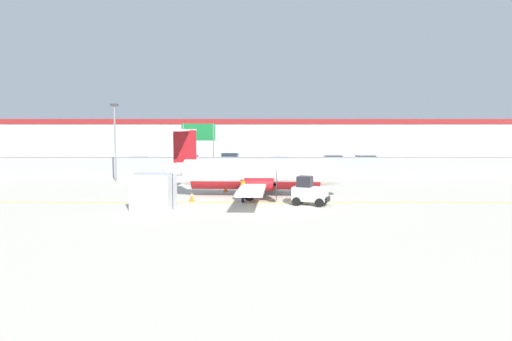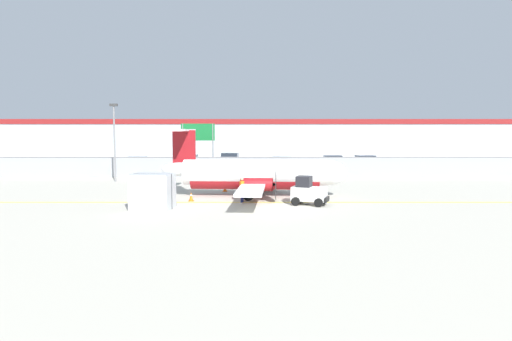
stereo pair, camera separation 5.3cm
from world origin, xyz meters
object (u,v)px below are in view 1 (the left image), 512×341
(traffic_cone_near_left, at_px, (226,188))
(parked_car_0, at_px, (138,164))
(parked_car_2, at_px, (232,159))
(highway_sign, at_px, (199,136))
(parked_car_1, at_px, (189,161))
(parked_car_3, at_px, (282,164))
(baggage_tug, at_px, (310,192))
(cargo_container, at_px, (154,191))
(ground_crew_worker, at_px, (243,188))
(parked_car_4, at_px, (333,162))
(parked_car_5, at_px, (367,162))
(traffic_cone_near_right, at_px, (192,197))
(apron_light_pole, at_px, (115,136))
(commuter_airplane, at_px, (259,174))
(traffic_cone_far_left, at_px, (250,195))

(traffic_cone_near_left, relative_size, parked_car_0, 0.15)
(parked_car_2, bearing_deg, parked_car_0, -134.17)
(highway_sign, bearing_deg, parked_car_1, 105.30)
(parked_car_0, distance_m, highway_sign, 9.56)
(parked_car_1, relative_size, parked_car_3, 0.99)
(baggage_tug, bearing_deg, cargo_container, -151.07)
(highway_sign, bearing_deg, parked_car_0, 149.42)
(parked_car_2, distance_m, parked_car_3, 10.66)
(parked_car_2, xyz_separation_m, highway_sign, (-2.76, -13.11, 3.24))
(ground_crew_worker, xyz_separation_m, cargo_container, (-5.43, -2.59, 0.15))
(baggage_tug, xyz_separation_m, parked_car_1, (-12.08, 28.30, 0.04))
(parked_car_4, height_order, parked_car_5, same)
(traffic_cone_near_left, relative_size, parked_car_2, 0.15)
(ground_crew_worker, bearing_deg, traffic_cone_near_right, -175.83)
(traffic_cone_near_left, xyz_separation_m, parked_car_0, (-11.48, 17.44, 0.58))
(cargo_container, height_order, parked_car_1, cargo_container)
(baggage_tug, bearing_deg, traffic_cone_near_right, -171.32)
(baggage_tug, xyz_separation_m, traffic_cone_near_left, (-5.88, 6.41, -0.54))
(parked_car_2, bearing_deg, highway_sign, -95.14)
(cargo_container, height_order, apron_light_pole, apron_light_pole)
(commuter_airplane, height_order, parked_car_1, commuter_airplane)
(commuter_airplane, distance_m, traffic_cone_far_left, 2.32)
(parked_car_2, bearing_deg, baggage_tug, -71.30)
(ground_crew_worker, bearing_deg, apron_light_pole, 147.98)
(traffic_cone_far_left, xyz_separation_m, parked_car_2, (-2.90, 30.22, 0.58))
(traffic_cone_near_left, distance_m, parked_car_1, 22.76)
(ground_crew_worker, distance_m, parked_car_5, 29.44)
(traffic_cone_far_left, relative_size, parked_car_5, 0.15)
(traffic_cone_near_left, xyz_separation_m, traffic_cone_far_left, (1.93, -4.26, 0.00))
(commuter_airplane, height_order, parked_car_3, commuter_airplane)
(parked_car_2, xyz_separation_m, apron_light_pole, (-9.77, -19.20, 3.41))
(traffic_cone_far_left, bearing_deg, apron_light_pole, 138.98)
(traffic_cone_far_left, bearing_deg, cargo_container, -147.76)
(cargo_container, distance_m, parked_car_4, 32.45)
(traffic_cone_near_right, distance_m, parked_car_5, 30.90)
(commuter_airplane, bearing_deg, traffic_cone_far_left, -107.20)
(parked_car_3, distance_m, parked_car_5, 11.05)
(baggage_tug, xyz_separation_m, ground_crew_worker, (-4.36, 1.06, 0.10))
(baggage_tug, distance_m, parked_car_3, 23.82)
(traffic_cone_near_right, relative_size, traffic_cone_far_left, 1.00)
(traffic_cone_near_left, height_order, parked_car_4, parked_car_4)
(cargo_container, xyz_separation_m, parked_car_0, (-7.57, 25.38, -0.21))
(baggage_tug, bearing_deg, traffic_cone_near_left, 152.56)
(parked_car_1, bearing_deg, parked_car_4, 177.57)
(commuter_airplane, xyz_separation_m, parked_car_1, (-8.82, 24.34, -0.71))
(traffic_cone_near_right, xyz_separation_m, highway_sign, (-1.74, 17.69, 3.83))
(commuter_airplane, xyz_separation_m, ground_crew_worker, (-1.10, -2.90, -0.65))
(parked_car_4, bearing_deg, parked_car_3, 27.38)
(traffic_cone_far_left, bearing_deg, traffic_cone_near_left, 114.43)
(traffic_cone_near_left, xyz_separation_m, parked_car_3, (5.37, 17.40, 0.58))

